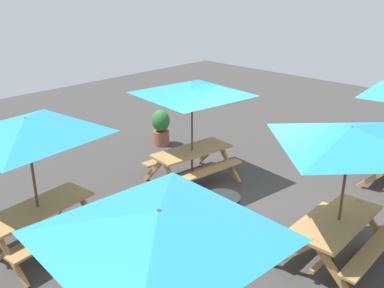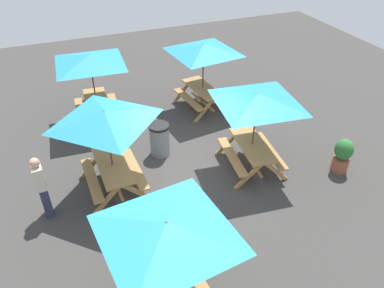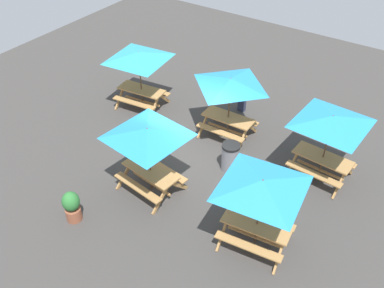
# 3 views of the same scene
# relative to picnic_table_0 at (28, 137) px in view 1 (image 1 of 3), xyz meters

# --- Properties ---
(ground_plane) EXTENTS (24.00, 24.00, 0.00)m
(ground_plane) POSITION_rel_picnic_table_0_xyz_m (3.24, -1.85, -1.99)
(ground_plane) COLOR #3D3A38
(ground_plane) RESTS_ON ground
(picnic_table_0) EXTENTS (2.81, 2.81, 2.34)m
(picnic_table_0) POSITION_rel_picnic_table_0_xyz_m (0.00, 0.00, 0.00)
(picnic_table_0) COLOR #A87A44
(picnic_table_0) RESTS_ON ground
(picnic_table_1) EXTENTS (2.81, 2.81, 2.34)m
(picnic_table_1) POSITION_rel_picnic_table_0_xyz_m (3.58, -0.08, 0.00)
(picnic_table_1) COLOR #A87A44
(picnic_table_1) RESTS_ON ground
(picnic_table_2) EXTENTS (2.82, 2.82, 2.34)m
(picnic_table_2) POSITION_rel_picnic_table_0_xyz_m (-0.45, -3.55, 0.00)
(picnic_table_2) COLOR #A87A44
(picnic_table_2) RESTS_ON ground
(picnic_table_3) EXTENTS (2.06, 2.06, 2.34)m
(picnic_table_3) POSITION_rel_picnic_table_0_xyz_m (3.06, -3.76, 0.00)
(picnic_table_3) COLOR #A87A44
(picnic_table_3) RESTS_ON ground
(trash_bin_gray) EXTENTS (0.59, 0.59, 0.98)m
(trash_bin_gray) POSITION_rel_picnic_table_0_xyz_m (2.07, -2.22, -1.49)
(trash_bin_gray) COLOR gray
(trash_bin_gray) RESTS_ON ground
(potted_plant_0) EXTENTS (0.49, 0.49, 1.00)m
(potted_plant_0) POSITION_rel_picnic_table_0_xyz_m (4.63, 2.11, -1.46)
(potted_plant_0) COLOR #935138
(potted_plant_0) RESTS_ON ground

